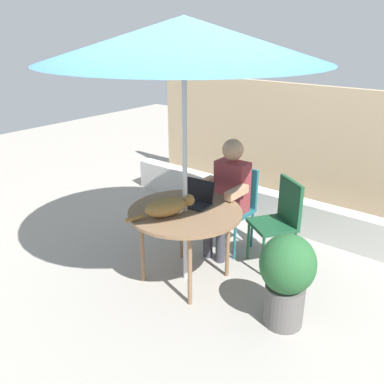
# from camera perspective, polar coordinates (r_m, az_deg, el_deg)

# --- Properties ---
(ground_plane) EXTENTS (14.00, 14.00, 0.00)m
(ground_plane) POSITION_cam_1_polar(r_m,az_deg,el_deg) (4.15, -0.88, -11.69)
(ground_plane) COLOR gray
(fence_back) EXTENTS (4.74, 0.08, 1.61)m
(fence_back) POSITION_cam_1_polar(r_m,az_deg,el_deg) (5.77, 14.90, 6.12)
(fence_back) COLOR tan
(fence_back) RESTS_ON ground
(planter_wall_low) EXTENTS (4.27, 0.20, 0.41)m
(planter_wall_low) POSITION_cam_1_polar(r_m,az_deg,el_deg) (5.24, 10.38, -2.06)
(planter_wall_low) COLOR beige
(planter_wall_low) RESTS_ON ground
(patio_table) EXTENTS (1.05, 1.05, 0.72)m
(patio_table) POSITION_cam_1_polar(r_m,az_deg,el_deg) (3.82, -0.94, -3.33)
(patio_table) COLOR brown
(patio_table) RESTS_ON ground
(patio_umbrella) EXTENTS (2.35, 2.35, 2.37)m
(patio_umbrella) POSITION_cam_1_polar(r_m,az_deg,el_deg) (3.47, -1.10, 20.19)
(patio_umbrella) COLOR #B7B7BC
(patio_umbrella) RESTS_ON ground
(chair_occupied) EXTENTS (0.40, 0.40, 0.90)m
(chair_occupied) POSITION_cam_1_polar(r_m,az_deg,el_deg) (4.51, 6.02, -1.27)
(chair_occupied) COLOR #1E606B
(chair_occupied) RESTS_ON ground
(chair_empty) EXTENTS (0.56, 0.56, 0.90)m
(chair_empty) POSITION_cam_1_polar(r_m,az_deg,el_deg) (4.24, 12.04, -3.21)
(chair_empty) COLOR #194C2D
(chair_empty) RESTS_ON ground
(person_seated) EXTENTS (0.48, 0.48, 1.24)m
(person_seated) POSITION_cam_1_polar(r_m,az_deg,el_deg) (4.32, 4.96, 0.15)
(person_seated) COLOR maroon
(person_seated) RESTS_ON ground
(laptop) EXTENTS (0.32, 0.28, 0.21)m
(laptop) POSITION_cam_1_polar(r_m,az_deg,el_deg) (3.93, 0.65, -0.67)
(laptop) COLOR black
(laptop) RESTS_ON patio_table
(cat) EXTENTS (0.35, 0.60, 0.17)m
(cat) POSITION_cam_1_polar(r_m,az_deg,el_deg) (3.68, -3.24, -2.00)
(cat) COLOR olive
(cat) RESTS_ON patio_table
(potted_plant_near_fence) EXTENTS (0.45, 0.45, 0.80)m
(potted_plant_near_fence) POSITION_cam_1_polar(r_m,az_deg,el_deg) (3.44, 12.85, -11.10)
(potted_plant_near_fence) COLOR #595654
(potted_plant_near_fence) RESTS_ON ground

